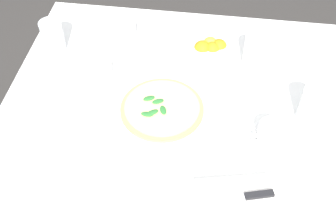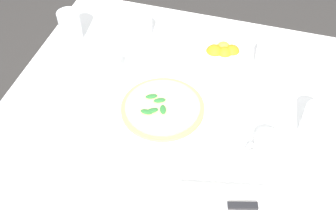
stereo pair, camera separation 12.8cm
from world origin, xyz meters
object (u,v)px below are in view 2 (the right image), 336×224
Objects in this scene: water_glass_back_corner at (313,124)px; water_glass_center_back at (266,63)px; pizza_plate at (163,111)px; citrus_bowl at (223,55)px; menu_card at (109,59)px; coffee_cup_far_right at (141,28)px; pizza at (162,108)px; dinner_knife at (222,206)px; water_glass_far_left at (70,28)px; napkin_folded at (223,209)px; coffee_cup_near_right at (267,146)px.

water_glass_back_corner is 0.96× the size of water_glass_center_back.
pizza_plate is 2.23× the size of citrus_bowl.
menu_card reaches higher than pizza_plate.
pizza_plate is at bearing 159.29° from menu_card.
water_glass_center_back reaches higher than coffee_cup_far_right.
pizza is 1.28× the size of dinner_knife.
water_glass_far_left is 0.77× the size of citrus_bowl.
water_glass_far_left reaches higher than pizza.
coffee_cup_far_right is 0.73m from napkin_folded.
coffee_cup_far_right reaches higher than dinner_knife.
water_glass_far_left is (0.22, 0.09, 0.02)m from coffee_cup_far_right.
pizza_plate is 2.94× the size of water_glass_back_corner.
water_glass_back_corner reaches higher than menu_card.
coffee_cup_near_right is at bearing 142.03° from coffee_cup_far_right.
coffee_cup_near_right is 0.87× the size of citrus_bowl.
pizza is at bearing 20.31° from pizza_plate.
coffee_cup_far_right is at bearing -61.61° from pizza.
napkin_folded is (-0.24, 0.27, -0.00)m from pizza_plate.
citrus_bowl is at bearing -113.82° from pizza.
menu_card is at bearing 75.34° from coffee_cup_far_right.
water_glass_center_back is at bearing 170.01° from coffee_cup_far_right.
napkin_folded is (-0.64, 0.51, -0.04)m from water_glass_far_left.
pizza is (0.00, 0.00, 0.01)m from pizza_plate.
dinner_knife is 0.56m from citrus_bowl.
menu_card is at bearing -54.96° from napkin_folded.
water_glass_center_back is 0.49× the size of napkin_folded.
citrus_bowl is (-0.53, -0.04, -0.02)m from water_glass_far_left.
water_glass_center_back is at bearing -80.52° from coffee_cup_near_right.
water_glass_back_corner is 0.76× the size of citrus_bowl.
water_glass_far_left reaches higher than coffee_cup_near_right.
water_glass_far_left is at bearing 4.54° from citrus_bowl.
coffee_cup_near_right is (-0.32, 0.05, 0.00)m from pizza.
napkin_folded is at bearing 58.60° from water_glass_back_corner.
water_glass_center_back is (0.05, -0.31, 0.03)m from coffee_cup_near_right.
citrus_bowl is (-0.30, 0.05, -0.00)m from coffee_cup_far_right.
dinner_knife is (0.00, 0.00, 0.01)m from napkin_folded.
pizza_plate is at bearing -159.69° from pizza.
coffee_cup_far_right is 0.45m from water_glass_center_back.
coffee_cup_near_right is 0.67× the size of dinner_knife.
water_glass_far_left is at bearing -51.29° from napkin_folded.
water_glass_center_back is 1.34× the size of menu_card.
coffee_cup_far_right is at bearing -91.85° from menu_card.
citrus_bowl is at bearing -94.44° from dinner_knife.
water_glass_back_corner reaches higher than pizza.
dinner_knife is (-0.64, 0.51, -0.03)m from water_glass_far_left.
water_glass_back_corner is at bearing 141.51° from citrus_bowl.
water_glass_center_back is 0.62× the size of dinner_knife.
pizza is 0.37m from water_glass_center_back.
menu_card is at bearing 11.85° from water_glass_center_back.
water_glass_far_left is 0.20m from menu_card.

